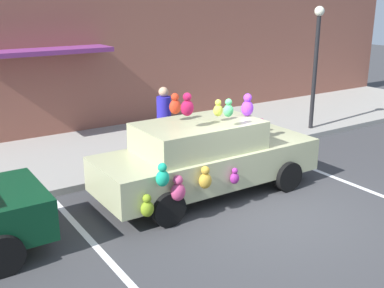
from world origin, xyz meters
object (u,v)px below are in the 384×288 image
object	(u,v)px
teddy_bear_on_sidewalk	(225,133)
pedestrian_near_shopfront	(164,124)
street_lamp_post	(316,54)
plush_covered_car	(206,157)

from	to	relation	value
teddy_bear_on_sidewalk	pedestrian_near_shopfront	xyz separation A→B (m)	(-1.91, -0.06, 0.52)
street_lamp_post	plush_covered_car	bearing A→B (deg)	-158.91
plush_covered_car	pedestrian_near_shopfront	world-z (taller)	plush_covered_car
street_lamp_post	pedestrian_near_shopfront	xyz separation A→B (m)	(-4.95, 0.17, -1.38)
street_lamp_post	pedestrian_near_shopfront	size ratio (longest dim) A/B	2.05
plush_covered_car	street_lamp_post	distance (m)	5.83
plush_covered_car	teddy_bear_on_sidewalk	size ratio (longest dim) A/B	7.85
pedestrian_near_shopfront	plush_covered_car	bearing A→B (deg)	-97.71
teddy_bear_on_sidewalk	street_lamp_post	world-z (taller)	street_lamp_post
street_lamp_post	teddy_bear_on_sidewalk	bearing A→B (deg)	175.72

